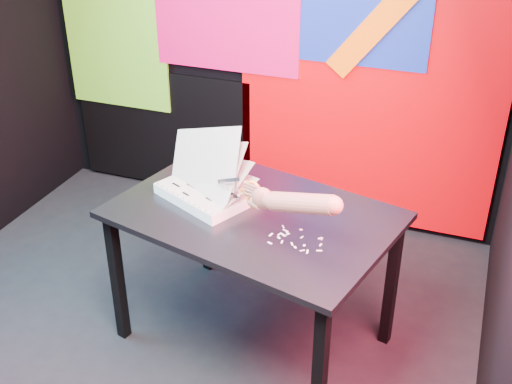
% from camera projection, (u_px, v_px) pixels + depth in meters
% --- Properties ---
extents(room, '(3.01, 3.01, 2.71)m').
position_uv_depth(room, '(143.00, 90.00, 2.60)').
color(room, black).
rests_on(room, ground).
extents(backdrop, '(2.88, 0.05, 2.08)m').
position_uv_depth(backdrop, '(274.00, 74.00, 3.97)').
color(backdrop, '#CA0007').
rests_on(backdrop, ground).
extents(work_table, '(1.41, 1.10, 0.75)m').
position_uv_depth(work_table, '(253.00, 228.00, 2.97)').
color(work_table, black).
rests_on(work_table, ground).
extents(printout_stack, '(0.52, 0.46, 0.39)m').
position_uv_depth(printout_stack, '(207.00, 190.00, 3.03)').
color(printout_stack, silver).
rests_on(printout_stack, work_table).
extents(scissors, '(0.23, 0.08, 0.14)m').
position_uv_depth(scissors, '(250.00, 194.00, 2.79)').
color(scissors, '#B4B6BE').
rests_on(scissors, printout_stack).
extents(hand_forearm, '(0.46, 0.18, 0.19)m').
position_uv_depth(hand_forearm, '(295.00, 202.00, 2.65)').
color(hand_forearm, brown).
rests_on(hand_forearm, work_table).
extents(paper_clippings, '(0.25, 0.17, 0.00)m').
position_uv_depth(paper_clippings, '(293.00, 239.00, 2.73)').
color(paper_clippings, silver).
rests_on(paper_clippings, work_table).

